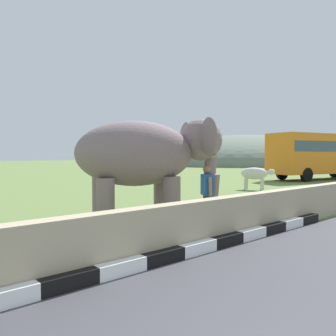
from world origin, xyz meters
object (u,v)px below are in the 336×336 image
object	(u,v)px
elephant	(149,155)
bus_orange	(322,153)
person_handler	(207,191)
cow_near	(255,174)

from	to	relation	value
elephant	bus_orange	world-z (taller)	bus_orange
person_handler	bus_orange	size ratio (longest dim) A/B	0.17
elephant	person_handler	distance (m)	1.94
person_handler	cow_near	distance (m)	10.20
elephant	bus_orange	distance (m)	21.92
elephant	person_handler	xyz separation A→B (m)	(1.51, -0.69, -1.00)
elephant	cow_near	distance (m)	11.36
person_handler	bus_orange	xyz separation A→B (m)	(19.82, 5.74, 1.16)
elephant	bus_orange	xyz separation A→B (m)	(21.33, 5.05, 0.16)
person_handler	cow_near	xyz separation A→B (m)	(9.10, 4.59, -0.06)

